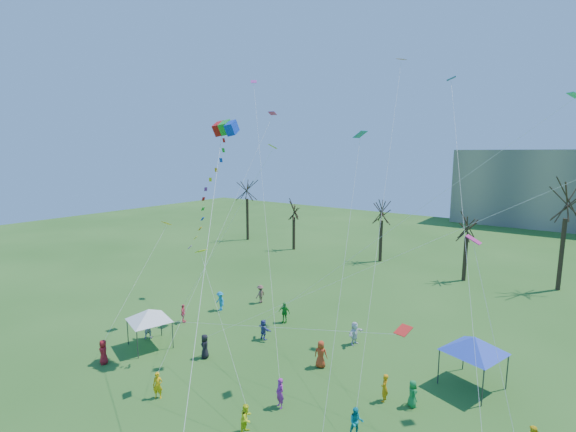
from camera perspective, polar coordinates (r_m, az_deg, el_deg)
The scene contains 6 objects.
bare_tree_row at distance 50.73m, azimuth 24.61°, elevation 0.12°, with size 70.37×8.11×12.00m.
big_box_kite at distance 27.60m, azimuth -11.02°, elevation 2.60°, with size 5.39×6.75×19.59m.
canopy_tent_white at distance 32.37m, azimuth -19.18°, elevation -13.14°, with size 3.74×3.74×2.94m.
canopy_tent_blue at distance 28.24m, azimuth 24.98°, elevation -16.23°, with size 4.17×4.17×3.28m.
festival_crowd at distance 28.67m, azimuth -0.98°, elevation -19.25°, with size 27.09×16.22×1.86m.
small_kites_aloft at distance 27.26m, azimuth 6.63°, elevation 6.80°, with size 30.28×19.74×32.43m.
Camera 1 is at (13.67, -12.43, 14.42)m, focal length 25.00 mm.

